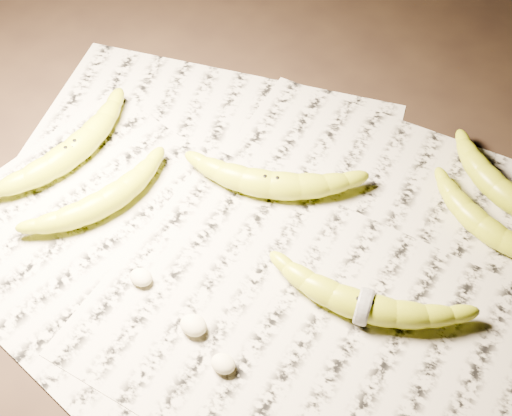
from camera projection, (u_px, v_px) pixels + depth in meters
The scene contains 12 objects.
ground at pixel (247, 239), 0.99m from camera, with size 3.00×3.00×0.00m, color black.
newspaper_patch at pixel (243, 237), 0.99m from camera, with size 0.90×0.70×0.01m, color #B3AE9A.
banana_left_a at pixel (71, 151), 1.05m from camera, with size 0.24×0.07×0.04m, color #B8C418, non-canonical shape.
banana_left_b at pixel (104, 201), 1.00m from camera, with size 0.20×0.06×0.04m, color #B8C418, non-canonical shape.
banana_center at pixel (271, 183), 1.01m from camera, with size 0.23×0.07×0.04m, color #B8C418, non-canonical shape.
banana_taped at pixel (364, 305), 0.89m from camera, with size 0.24×0.06×0.04m, color #B8C418, non-canonical shape.
banana_upper_a at pixel (483, 224), 0.97m from camera, with size 0.18×0.06×0.04m, color #B8C418, non-canonical shape.
banana_upper_b at pixel (499, 187), 1.01m from camera, with size 0.19×0.06×0.04m, color #B8C418, non-canonical shape.
measuring_tape at pixel (364, 305), 0.89m from camera, with size 0.05×0.05×0.00m, color white.
flesh_chunk_a at pixel (141, 276), 0.93m from camera, with size 0.03×0.03×0.02m, color beige.
flesh_chunk_b at pixel (193, 324), 0.89m from camera, with size 0.04×0.03×0.02m, color beige.
flesh_chunk_c at pixel (223, 362), 0.86m from camera, with size 0.03×0.03×0.02m, color beige.
Camera 1 is at (0.30, -0.49, 0.81)m, focal length 50.00 mm.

